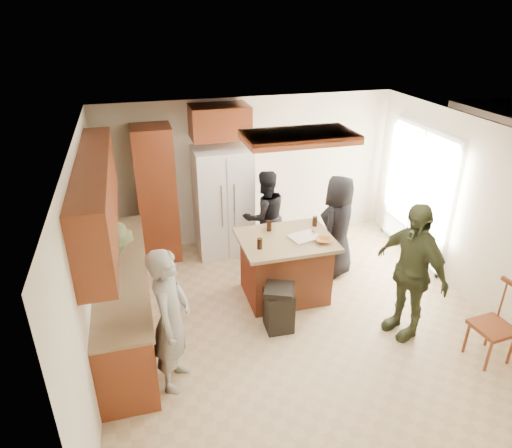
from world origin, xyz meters
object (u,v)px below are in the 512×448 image
object	(u,v)px
person_behind_right	(338,226)
refrigerator	(223,202)
person_counter	(116,279)
person_side_right	(410,271)
person_behind_left	(265,217)
spindle_chair	(494,327)
person_front_left	(171,320)
kitchen_island	(285,267)
trash_bin	(279,308)

from	to	relation	value
person_behind_right	refrigerator	distance (m)	1.91
person_counter	refrigerator	size ratio (longest dim) A/B	0.85
person_counter	person_side_right	bearing A→B (deg)	-86.05
person_counter	person_behind_right	bearing A→B (deg)	-60.20
person_behind_left	spindle_chair	size ratio (longest dim) A/B	1.55
person_behind_left	refrigerator	bearing A→B (deg)	-48.54
person_behind_left	person_front_left	bearing A→B (deg)	44.65
kitchen_island	trash_bin	distance (m)	0.78
person_front_left	person_counter	world-z (taller)	person_front_left
person_front_left	person_counter	xyz separation A→B (m)	(-0.56, 1.11, -0.08)
person_behind_left	person_counter	world-z (taller)	person_behind_left
person_front_left	person_behind_left	world-z (taller)	person_front_left
person_behind_right	refrigerator	bearing A→B (deg)	-77.26
person_front_left	person_counter	distance (m)	1.25
spindle_chair	kitchen_island	bearing A→B (deg)	135.51
trash_bin	spindle_chair	bearing A→B (deg)	-27.99
person_counter	spindle_chair	distance (m)	4.54
person_front_left	person_behind_right	size ratio (longest dim) A/B	1.05
person_side_right	person_counter	distance (m)	3.62
person_behind_left	kitchen_island	size ratio (longest dim) A/B	1.20
refrigerator	trash_bin	bearing A→B (deg)	-83.86
person_behind_right	spindle_chair	distance (m)	2.50
spindle_chair	person_side_right	bearing A→B (deg)	134.68
kitchen_island	trash_bin	xyz separation A→B (m)	(-0.32, -0.70, -0.16)
person_behind_left	spindle_chair	distance (m)	3.54
person_side_right	refrigerator	xyz separation A→B (m)	(-1.76, 2.72, 0.00)
refrigerator	trash_bin	distance (m)	2.34
person_front_left	person_side_right	distance (m)	2.91
person_behind_right	kitchen_island	world-z (taller)	person_behind_right
person_counter	spindle_chair	size ratio (longest dim) A/B	1.53
person_behind_right	trash_bin	bearing A→B (deg)	0.56
person_front_left	kitchen_island	xyz separation A→B (m)	(1.71, 1.27, -0.36)
person_counter	trash_bin	distance (m)	2.07
person_front_left	person_behind_left	size ratio (longest dim) A/B	1.09
person_behind_left	person_behind_right	world-z (taller)	person_behind_right
person_front_left	kitchen_island	size ratio (longest dim) A/B	1.31
trash_bin	person_side_right	bearing A→B (deg)	-16.98
person_counter	trash_bin	xyz separation A→B (m)	(1.95, -0.54, -0.44)
person_behind_right	spindle_chair	bearing A→B (deg)	72.81
person_behind_right	spindle_chair	world-z (taller)	person_behind_right
person_behind_right	person_front_left	bearing A→B (deg)	-7.94
person_front_left	person_behind_right	world-z (taller)	person_front_left
trash_bin	refrigerator	bearing A→B (deg)	96.14
person_behind_right	kitchen_island	xyz separation A→B (m)	(-0.96, -0.39, -0.32)
person_side_right	trash_bin	distance (m)	1.69
refrigerator	person_behind_left	bearing A→B (deg)	-39.36
person_behind_left	trash_bin	size ratio (longest dim) A/B	2.44
person_behind_left	trash_bin	world-z (taller)	person_behind_left
refrigerator	person_side_right	bearing A→B (deg)	-57.01
person_front_left	refrigerator	xyz separation A→B (m)	(1.15, 2.83, 0.06)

